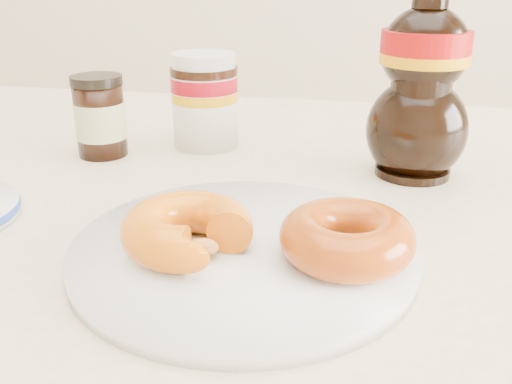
% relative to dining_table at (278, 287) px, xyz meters
% --- Properties ---
extents(dining_table, '(1.40, 0.90, 0.75)m').
position_rel_dining_table_xyz_m(dining_table, '(0.00, 0.00, 0.00)').
color(dining_table, beige).
rests_on(dining_table, ground).
extents(plate, '(0.26, 0.26, 0.01)m').
position_rel_dining_table_xyz_m(plate, '(-0.01, -0.10, 0.09)').
color(plate, white).
rests_on(plate, dining_table).
extents(donut_bitten, '(0.10, 0.10, 0.03)m').
position_rel_dining_table_xyz_m(donut_bitten, '(-0.05, -0.12, 0.11)').
color(donut_bitten, '#D95F0C').
rests_on(donut_bitten, plate).
extents(donut_whole, '(0.11, 0.11, 0.03)m').
position_rel_dining_table_xyz_m(donut_whole, '(0.06, -0.11, 0.11)').
color(donut_whole, '#933409').
rests_on(donut_whole, plate).
extents(nutella_jar, '(0.08, 0.08, 0.11)m').
position_rel_dining_table_xyz_m(nutella_jar, '(-0.12, 0.18, 0.14)').
color(nutella_jar, white).
rests_on(nutella_jar, dining_table).
extents(syrup_bottle, '(0.13, 0.12, 0.20)m').
position_rel_dining_table_xyz_m(syrup_bottle, '(0.12, 0.12, 0.18)').
color(syrup_bottle, black).
rests_on(syrup_bottle, dining_table).
extents(dark_jar, '(0.06, 0.06, 0.09)m').
position_rel_dining_table_xyz_m(dark_jar, '(-0.23, 0.12, 0.13)').
color(dark_jar, black).
rests_on(dark_jar, dining_table).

